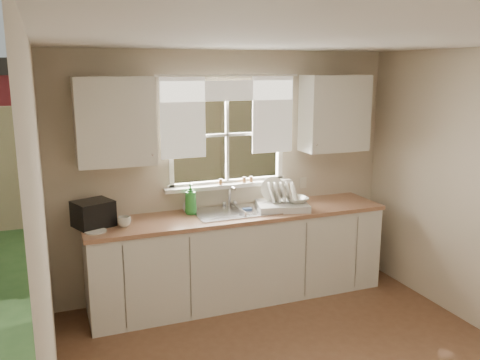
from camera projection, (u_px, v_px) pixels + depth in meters
name	position (u px, v px, depth m)	size (l,w,h in m)	color
room_walls	(332.00, 233.00, 3.41)	(3.62, 4.02, 2.50)	beige
ceiling	(335.00, 39.00, 3.20)	(3.60, 4.00, 0.02)	silver
window	(228.00, 151.00, 5.24)	(1.38, 0.16, 1.06)	white
curtains	(229.00, 108.00, 5.09)	(1.50, 0.03, 0.81)	white
base_cabinets	(239.00, 257.00, 5.17)	(3.00, 0.62, 0.87)	silver
countertop	(239.00, 215.00, 5.07)	(3.04, 0.65, 0.04)	#A47252
upper_cabinet_left	(115.00, 121.00, 4.59)	(0.70, 0.33, 0.80)	silver
upper_cabinet_right	(335.00, 113.00, 5.40)	(0.70, 0.33, 0.80)	silver
wall_outlet	(303.00, 183.00, 5.62)	(0.08, 0.01, 0.12)	beige
sill_jars	(239.00, 180.00, 5.28)	(0.38, 0.04, 0.06)	brown
backyard	(151.00, 14.00, 10.85)	(20.00, 10.00, 6.13)	#335421
sink	(238.00, 219.00, 5.11)	(0.88, 0.52, 0.40)	#B7B7BC
dish_rack	(282.00, 202.00, 5.18)	(0.59, 0.50, 0.32)	silver
bowl	(297.00, 200.00, 5.18)	(0.23, 0.23, 0.06)	silver
soap_bottle_a	(191.00, 199.00, 4.99)	(0.12, 0.12, 0.31)	green
soap_bottle_b	(190.00, 205.00, 5.02)	(0.08, 0.08, 0.18)	blue
soap_bottle_c	(190.00, 204.00, 5.04)	(0.14, 0.14, 0.18)	beige
saucer	(95.00, 231.00, 4.47)	(0.19, 0.19, 0.01)	silver
cup	(124.00, 222.00, 4.60)	(0.12, 0.12, 0.10)	beige
black_appliance	(93.00, 214.00, 4.61)	(0.32, 0.28, 0.24)	black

